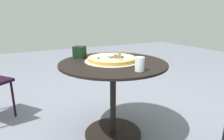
{
  "coord_description": "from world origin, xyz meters",
  "views": [
    {
      "loc": [
        -0.74,
        -1.4,
        1.06
      ],
      "look_at": [
        0.01,
        0.04,
        0.61
      ],
      "focal_mm": 30.99,
      "sensor_mm": 36.0,
      "label": 1
    }
  ],
  "objects_px": {
    "pizza_on_tray": "(112,59)",
    "pizza_server": "(115,56)",
    "drinking_cup": "(140,64)",
    "napkin_dispenser": "(80,52)",
    "patio_table": "(113,83)"
  },
  "relations": [
    {
      "from": "pizza_on_tray",
      "to": "pizza_server",
      "type": "bearing_deg",
      "value": -93.78
    },
    {
      "from": "pizza_on_tray",
      "to": "pizza_server",
      "type": "xyz_separation_m",
      "value": [
        -0.0,
        -0.07,
        0.04
      ]
    },
    {
      "from": "pizza_server",
      "to": "drinking_cup",
      "type": "relative_size",
      "value": 2.16
    },
    {
      "from": "napkin_dispenser",
      "to": "drinking_cup",
      "type": "bearing_deg",
      "value": 157.57
    },
    {
      "from": "pizza_server",
      "to": "drinking_cup",
      "type": "height_order",
      "value": "drinking_cup"
    },
    {
      "from": "drinking_cup",
      "to": "napkin_dispenser",
      "type": "relative_size",
      "value": 0.93
    },
    {
      "from": "pizza_on_tray",
      "to": "drinking_cup",
      "type": "distance_m",
      "value": 0.37
    },
    {
      "from": "pizza_server",
      "to": "napkin_dispenser",
      "type": "height_order",
      "value": "napkin_dispenser"
    },
    {
      "from": "pizza_on_tray",
      "to": "pizza_server",
      "type": "height_order",
      "value": "pizza_server"
    },
    {
      "from": "patio_table",
      "to": "pizza_server",
      "type": "bearing_deg",
      "value": -79.48
    },
    {
      "from": "pizza_server",
      "to": "napkin_dispenser",
      "type": "distance_m",
      "value": 0.38
    },
    {
      "from": "pizza_on_tray",
      "to": "napkin_dispenser",
      "type": "relative_size",
      "value": 4.38
    },
    {
      "from": "drinking_cup",
      "to": "napkin_dispenser",
      "type": "distance_m",
      "value": 0.66
    },
    {
      "from": "patio_table",
      "to": "drinking_cup",
      "type": "relative_size",
      "value": 9.13
    },
    {
      "from": "drinking_cup",
      "to": "napkin_dispenser",
      "type": "xyz_separation_m",
      "value": [
        -0.23,
        0.62,
        0.0
      ]
    }
  ]
}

